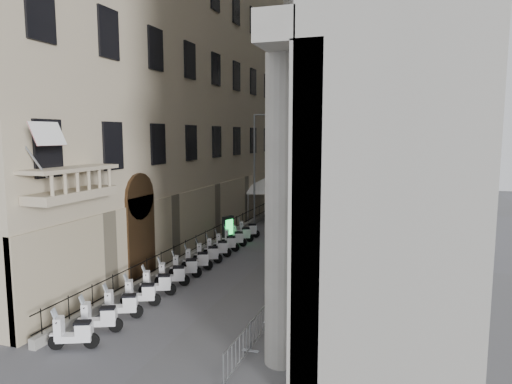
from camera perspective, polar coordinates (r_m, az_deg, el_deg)
far_building at (r=56.93m, az=10.62°, el=14.64°), size 22.00×10.00×30.00m
iron_fence at (r=29.60m, az=-6.71°, el=-7.56°), size 0.30×28.00×1.40m
blue_awning at (r=34.90m, az=11.82°, el=-5.39°), size 1.60×3.00×3.00m
flag at (r=19.11m, az=-23.36°, el=-16.60°), size 1.00×1.40×8.20m
scooter_0 at (r=18.19m, az=-21.69°, el=-17.76°), size 1.51×1.07×1.50m
scooter_1 at (r=19.19m, az=-18.86°, el=-16.28°), size 1.51×1.07×1.50m
scooter_2 at (r=20.24m, az=-16.36°, el=-14.92°), size 1.51×1.07×1.50m
scooter_3 at (r=21.33m, az=-14.13°, el=-13.68°), size 1.51×1.07×1.50m
scooter_4 at (r=22.45m, az=-12.14°, el=-12.53°), size 1.51×1.07×1.50m
scooter_5 at (r=23.61m, az=-10.36°, el=-11.49°), size 1.51×1.07×1.50m
scooter_6 at (r=24.80m, az=-8.76°, el=-10.54°), size 1.51×1.07×1.50m
scooter_7 at (r=26.01m, az=-7.32°, el=-9.67°), size 1.51×1.07×1.50m
scooter_8 at (r=27.23m, az=-6.01°, el=-8.87°), size 1.51×1.07×1.50m
scooter_9 at (r=28.48m, az=-4.82°, el=-8.13°), size 1.51×1.07×1.50m
scooter_10 at (r=29.74m, az=-3.73°, el=-7.46°), size 1.51×1.07×1.50m
scooter_11 at (r=31.01m, az=-2.74°, el=-6.83°), size 1.51×1.07×1.50m
scooter_12 at (r=32.30m, az=-1.83°, el=-6.26°), size 1.51×1.07×1.50m
scooter_13 at (r=33.60m, az=-0.99°, el=-5.73°), size 1.51×1.07×1.50m
barrier_0 at (r=15.82m, az=-2.29°, el=-21.21°), size 0.60×2.40×1.10m
barrier_1 at (r=17.93m, az=0.67°, el=-17.61°), size 0.60×2.40×1.10m
barrier_2 at (r=20.13m, az=2.92°, el=-14.75°), size 0.60×2.40×1.10m
barrier_3 at (r=22.39m, az=4.68°, el=-12.45°), size 0.60×2.40×1.10m
barrier_4 at (r=24.70m, az=6.09°, el=-10.57°), size 0.60×2.40×1.10m
barrier_5 at (r=27.04m, az=7.24°, el=-9.00°), size 0.60×2.40×1.10m
security_tent at (r=39.30m, az=1.97°, el=0.75°), size 4.57×4.57×3.71m
street_lamp at (r=37.84m, az=0.39°, el=4.20°), size 2.79×1.37×9.18m
info_kiosk at (r=31.73m, az=-3.52°, el=-4.73°), size 0.61×0.93×1.91m
pedestrian_a at (r=33.25m, az=2.30°, el=-4.26°), size 0.72×0.53×1.83m
pedestrian_b at (r=42.83m, az=10.14°, el=-1.97°), size 0.79×0.64×1.54m
pedestrian_c at (r=44.34m, az=5.28°, el=-1.46°), size 1.00×0.93×1.72m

